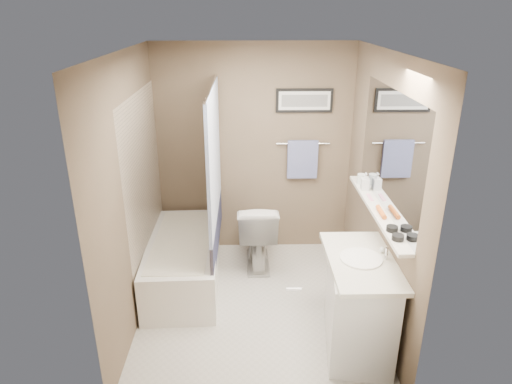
{
  "coord_description": "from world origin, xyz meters",
  "views": [
    {
      "loc": [
        -0.08,
        -3.72,
        2.72
      ],
      "look_at": [
        0.0,
        0.15,
        1.15
      ],
      "focal_mm": 32.0,
      "sensor_mm": 36.0,
      "label": 1
    }
  ],
  "objects_px": {
    "hair_brush_front": "(381,212)",
    "vanity": "(359,305)",
    "glass_jar": "(361,179)",
    "toilet": "(257,233)",
    "soap_bottle": "(365,181)",
    "candle_bowl_far": "(392,229)",
    "bathtub": "(184,262)",
    "candle_bowl_near": "(398,237)"
  },
  "relations": [
    {
      "from": "hair_brush_front",
      "to": "vanity",
      "type": "bearing_deg",
      "value": -125.4
    },
    {
      "from": "vanity",
      "to": "glass_jar",
      "type": "bearing_deg",
      "value": 85.99
    },
    {
      "from": "vanity",
      "to": "hair_brush_front",
      "type": "bearing_deg",
      "value": 61.4
    },
    {
      "from": "toilet",
      "to": "hair_brush_front",
      "type": "relative_size",
      "value": 3.53
    },
    {
      "from": "soap_bottle",
      "to": "glass_jar",
      "type": "bearing_deg",
      "value": 90.0
    },
    {
      "from": "vanity",
      "to": "candle_bowl_far",
      "type": "distance_m",
      "value": 0.76
    },
    {
      "from": "bathtub",
      "to": "soap_bottle",
      "type": "height_order",
      "value": "soap_bottle"
    },
    {
      "from": "toilet",
      "to": "soap_bottle",
      "type": "relative_size",
      "value": 4.69
    },
    {
      "from": "vanity",
      "to": "candle_bowl_far",
      "type": "height_order",
      "value": "candle_bowl_far"
    },
    {
      "from": "toilet",
      "to": "soap_bottle",
      "type": "xyz_separation_m",
      "value": [
        1.01,
        -0.54,
        0.81
      ]
    },
    {
      "from": "bathtub",
      "to": "hair_brush_front",
      "type": "relative_size",
      "value": 6.82
    },
    {
      "from": "toilet",
      "to": "candle_bowl_near",
      "type": "distance_m",
      "value": 2.0
    },
    {
      "from": "candle_bowl_near",
      "to": "glass_jar",
      "type": "bearing_deg",
      "value": 90.0
    },
    {
      "from": "vanity",
      "to": "candle_bowl_near",
      "type": "xyz_separation_m",
      "value": [
        0.19,
        -0.19,
        0.73
      ]
    },
    {
      "from": "hair_brush_front",
      "to": "soap_bottle",
      "type": "xyz_separation_m",
      "value": [
        0.0,
        0.56,
        0.06
      ]
    },
    {
      "from": "toilet",
      "to": "candle_bowl_far",
      "type": "distance_m",
      "value": 1.89
    },
    {
      "from": "bathtub",
      "to": "glass_jar",
      "type": "xyz_separation_m",
      "value": [
        1.79,
        -0.02,
        0.92
      ]
    },
    {
      "from": "bathtub",
      "to": "candle_bowl_near",
      "type": "height_order",
      "value": "candle_bowl_near"
    },
    {
      "from": "candle_bowl_far",
      "to": "glass_jar",
      "type": "xyz_separation_m",
      "value": [
        0.0,
        1.01,
        0.03
      ]
    },
    {
      "from": "toilet",
      "to": "glass_jar",
      "type": "xyz_separation_m",
      "value": [
        1.01,
        -0.4,
        0.78
      ]
    },
    {
      "from": "bathtub",
      "to": "vanity",
      "type": "bearing_deg",
      "value": -33.77
    },
    {
      "from": "candle_bowl_far",
      "to": "soap_bottle",
      "type": "bearing_deg",
      "value": 90.0
    },
    {
      "from": "bathtub",
      "to": "glass_jar",
      "type": "relative_size",
      "value": 15.0
    },
    {
      "from": "candle_bowl_far",
      "to": "hair_brush_front",
      "type": "distance_m",
      "value": 0.31
    },
    {
      "from": "glass_jar",
      "to": "candle_bowl_near",
      "type": "bearing_deg",
      "value": -90.0
    },
    {
      "from": "glass_jar",
      "to": "soap_bottle",
      "type": "bearing_deg",
      "value": -90.0
    },
    {
      "from": "soap_bottle",
      "to": "candle_bowl_far",
      "type": "bearing_deg",
      "value": -90.0
    },
    {
      "from": "toilet",
      "to": "vanity",
      "type": "bearing_deg",
      "value": 120.41
    },
    {
      "from": "vanity",
      "to": "hair_brush_front",
      "type": "relative_size",
      "value": 4.09
    },
    {
      "from": "hair_brush_front",
      "to": "soap_bottle",
      "type": "bearing_deg",
      "value": 90.0
    },
    {
      "from": "candle_bowl_far",
      "to": "soap_bottle",
      "type": "xyz_separation_m",
      "value": [
        0.0,
        0.87,
        0.06
      ]
    },
    {
      "from": "hair_brush_front",
      "to": "candle_bowl_near",
      "type": "bearing_deg",
      "value": -90.0
    },
    {
      "from": "candle_bowl_far",
      "to": "glass_jar",
      "type": "bearing_deg",
      "value": 90.0
    },
    {
      "from": "vanity",
      "to": "soap_bottle",
      "type": "relative_size",
      "value": 5.45
    },
    {
      "from": "candle_bowl_near",
      "to": "glass_jar",
      "type": "xyz_separation_m",
      "value": [
        0.0,
        1.16,
        0.03
      ]
    },
    {
      "from": "toilet",
      "to": "glass_jar",
      "type": "height_order",
      "value": "glass_jar"
    },
    {
      "from": "hair_brush_front",
      "to": "toilet",
      "type": "bearing_deg",
      "value": 132.35
    },
    {
      "from": "candle_bowl_far",
      "to": "hair_brush_front",
      "type": "xyz_separation_m",
      "value": [
        0.0,
        0.31,
        0.0
      ]
    },
    {
      "from": "candle_bowl_near",
      "to": "soap_bottle",
      "type": "xyz_separation_m",
      "value": [
        0.0,
        1.01,
        0.06
      ]
    },
    {
      "from": "candle_bowl_far",
      "to": "hair_brush_front",
      "type": "height_order",
      "value": "hair_brush_front"
    },
    {
      "from": "candle_bowl_far",
      "to": "glass_jar",
      "type": "height_order",
      "value": "glass_jar"
    },
    {
      "from": "bathtub",
      "to": "glass_jar",
      "type": "distance_m",
      "value": 2.01
    }
  ]
}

